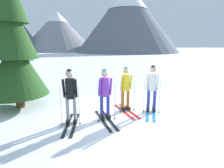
# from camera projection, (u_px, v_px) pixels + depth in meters

# --- Properties ---
(ground_plane) EXTENTS (400.00, 400.00, 0.00)m
(ground_plane) POSITION_uv_depth(u_px,v_px,m) (111.00, 115.00, 6.04)
(ground_plane) COLOR white
(skier_in_black) EXTENTS (0.66, 1.70, 1.73)m
(skier_in_black) POSITION_uv_depth(u_px,v_px,m) (70.00, 94.00, 5.23)
(skier_in_black) COLOR black
(skier_in_black) RESTS_ON ground
(skier_in_purple) EXTENTS (0.61, 1.73, 1.69)m
(skier_in_purple) POSITION_uv_depth(u_px,v_px,m) (105.00, 93.00, 5.54)
(skier_in_purple) COLOR black
(skier_in_purple) RESTS_ON ground
(skier_in_yellow) EXTENTS (0.61, 1.65, 1.66)m
(skier_in_yellow) POSITION_uv_depth(u_px,v_px,m) (126.00, 87.00, 6.31)
(skier_in_yellow) COLOR red
(skier_in_yellow) RESTS_ON ground
(skier_in_white) EXTENTS (1.07, 1.60, 1.73)m
(skier_in_white) POSITION_uv_depth(u_px,v_px,m) (152.00, 86.00, 6.20)
(skier_in_white) COLOR #1E84D1
(skier_in_white) RESTS_ON ground
(pine_tree_near) EXTENTS (2.24, 2.24, 5.41)m
(pine_tree_near) POSITION_uv_depth(u_px,v_px,m) (13.00, 43.00, 6.31)
(pine_tree_near) COLOR #51381E
(pine_tree_near) RESTS_ON ground
(pine_tree_mid) EXTENTS (1.93, 1.93, 4.65)m
(pine_tree_mid) POSITION_uv_depth(u_px,v_px,m) (17.00, 51.00, 8.56)
(pine_tree_mid) COLOR #51381E
(pine_tree_mid) RESTS_ON ground
(mountain_ridge_distant) EXTENTS (79.60, 51.64, 25.37)m
(mountain_ridge_distant) POSITION_uv_depth(u_px,v_px,m) (70.00, 20.00, 64.37)
(mountain_ridge_distant) COLOR slate
(mountain_ridge_distant) RESTS_ON ground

